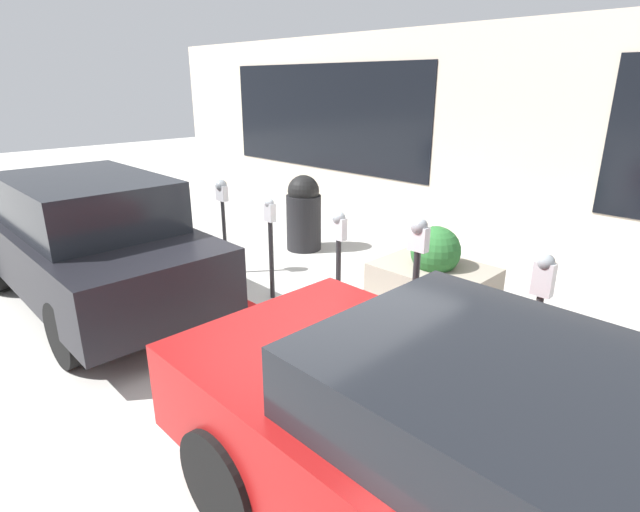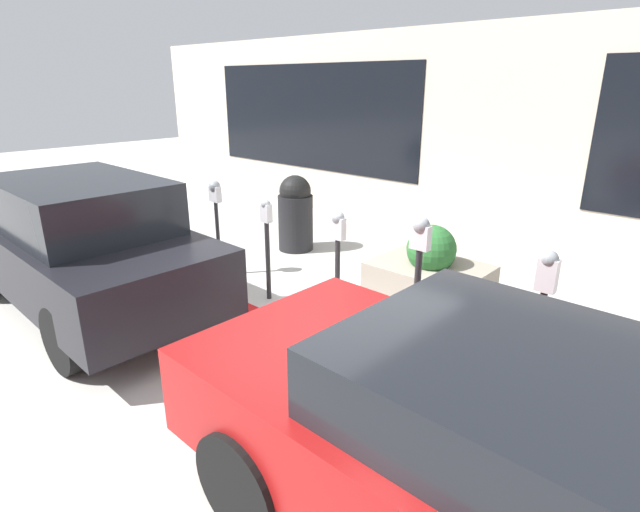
% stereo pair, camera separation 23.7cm
% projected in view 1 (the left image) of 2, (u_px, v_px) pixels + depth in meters
% --- Properties ---
extents(ground_plane, '(40.00, 40.00, 0.00)m').
position_uv_depth(ground_plane, '(313.00, 334.00, 5.72)').
color(ground_plane, beige).
extents(curb_strip, '(19.00, 0.16, 0.04)m').
position_uv_depth(curb_strip, '(308.00, 335.00, 5.66)').
color(curb_strip, red).
rests_on(curb_strip, ground_plane).
extents(building_facade, '(19.00, 0.17, 3.66)m').
position_uv_depth(building_facade, '(510.00, 141.00, 8.08)').
color(building_facade, beige).
rests_on(building_facade, ground_plane).
extents(parking_meter_nearest, '(0.16, 0.14, 1.46)m').
position_uv_depth(parking_meter_nearest, '(539.00, 304.00, 4.06)').
color(parking_meter_nearest, '#232326').
rests_on(parking_meter_nearest, ground_plane).
extents(parking_meter_second, '(0.20, 0.17, 1.53)m').
position_uv_depth(parking_meter_second, '(417.00, 262.00, 4.84)').
color(parking_meter_second, '#232326').
rests_on(parking_meter_second, ground_plane).
extents(parking_meter_middle, '(0.18, 0.15, 1.38)m').
position_uv_depth(parking_meter_middle, '(339.00, 244.00, 5.66)').
color(parking_meter_middle, '#232326').
rests_on(parking_meter_middle, ground_plane).
extents(parking_meter_fourth, '(0.14, 0.12, 1.35)m').
position_uv_depth(parking_meter_fourth, '(271.00, 233.00, 6.40)').
color(parking_meter_fourth, '#232326').
rests_on(parking_meter_fourth, ground_plane).
extents(parking_meter_farthest, '(0.19, 0.17, 1.42)m').
position_uv_depth(parking_meter_farthest, '(222.00, 203.00, 7.20)').
color(parking_meter_farthest, '#232326').
rests_on(parking_meter_farthest, ground_plane).
extents(planter_box, '(1.41, 1.10, 1.03)m').
position_uv_depth(planter_box, '(433.00, 276.00, 6.43)').
color(planter_box, gray).
rests_on(planter_box, ground_plane).
extents(parked_car_front, '(4.25, 1.89, 1.44)m').
position_uv_depth(parked_car_front, '(496.00, 468.00, 2.67)').
color(parked_car_front, maroon).
rests_on(parked_car_front, ground_plane).
extents(parked_car_middle, '(4.45, 1.83, 1.68)m').
position_uv_depth(parked_car_middle, '(88.00, 240.00, 6.24)').
color(parked_car_middle, black).
rests_on(parked_car_middle, ground_plane).
extents(trash_bin, '(0.59, 0.59, 1.28)m').
position_uv_depth(trash_bin, '(304.00, 213.00, 8.45)').
color(trash_bin, black).
rests_on(trash_bin, ground_plane).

